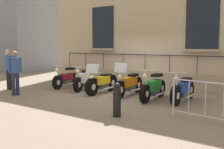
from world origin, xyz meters
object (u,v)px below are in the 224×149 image
object	(u,v)px
motorcycle_white	(84,80)
motorcycle_yellow	(102,83)
motorcycle_blue	(183,90)
motorcycle_orange	(129,84)
bollard	(117,100)
crowd_barrier	(214,101)
pedestrian_walking	(15,70)
pedestrian_standing	(8,67)
motorcycle_green	(153,88)
motorcycle_maroon	(67,78)

from	to	relation	value
motorcycle_white	motorcycle_yellow	xyz separation A→B (m)	(0.16, 1.13, -0.00)
motorcycle_blue	motorcycle_orange	bearing A→B (deg)	-89.61
bollard	motorcycle_white	bearing A→B (deg)	-126.88
motorcycle_white	motorcycle_yellow	size ratio (longest dim) A/B	0.87
motorcycle_blue	bollard	xyz separation A→B (m)	(2.88, -0.73, 0.05)
motorcycle_orange	bollard	size ratio (longest dim) A/B	2.29
motorcycle_yellow	crowd_barrier	distance (m)	5.24
motorcycle_orange	pedestrian_walking	world-z (taller)	pedestrian_walking
motorcycle_orange	pedestrian_walking	bearing A→B (deg)	-54.32
motorcycle_white	bollard	size ratio (longest dim) A/B	1.96
pedestrian_standing	motorcycle_yellow	bearing A→B (deg)	113.69
motorcycle_orange	pedestrian_standing	size ratio (longest dim) A/B	1.21
motorcycle_white	motorcycle_green	size ratio (longest dim) A/B	0.89
motorcycle_blue	pedestrian_walking	bearing A→B (deg)	-65.75
motorcycle_white	motorcycle_orange	xyz separation A→B (m)	(-0.07, 2.29, 0.01)
motorcycle_green	pedestrian_standing	size ratio (longest dim) A/B	1.17
motorcycle_green	motorcycle_yellow	bearing A→B (deg)	-88.58
motorcycle_green	motorcycle_white	bearing A→B (deg)	-91.78
motorcycle_orange	motorcycle_green	xyz separation A→B (m)	(0.18, 1.13, -0.02)
motorcycle_yellow	crowd_barrier	size ratio (longest dim) A/B	0.91
motorcycle_maroon	motorcycle_white	distance (m)	1.12
motorcycle_yellow	motorcycle_white	bearing A→B (deg)	-98.20
motorcycle_green	motorcycle_orange	bearing A→B (deg)	-98.95
motorcycle_blue	motorcycle_yellow	bearing A→B (deg)	-85.68
motorcycle_yellow	pedestrian_walking	world-z (taller)	pedestrian_walking
motorcycle_blue	crowd_barrier	world-z (taller)	motorcycle_blue
motorcycle_green	pedestrian_walking	distance (m)	5.32
motorcycle_white	crowd_barrier	xyz separation A→B (m)	(1.97, 6.05, 0.14)
pedestrian_walking	motorcycle_white	bearing A→B (deg)	152.61
motorcycle_blue	pedestrian_standing	distance (m)	7.44
motorcycle_green	pedestrian_walking	xyz separation A→B (m)	(2.39, -4.71, 0.56)
motorcycle_orange	pedestrian_walking	size ratio (longest dim) A/B	1.23
motorcycle_yellow	bollard	xyz separation A→B (m)	(2.63, 2.58, 0.04)
motorcycle_yellow	motorcycle_blue	size ratio (longest dim) A/B	1.02
motorcycle_maroon	pedestrian_standing	bearing A→B (deg)	-39.92
motorcycle_white	motorcycle_green	distance (m)	3.42
motorcycle_green	bollard	size ratio (longest dim) A/B	2.21
motorcycle_yellow	pedestrian_walking	bearing A→B (deg)	-46.11
motorcycle_yellow	motorcycle_blue	distance (m)	3.32
motorcycle_maroon	motorcycle_orange	distance (m)	3.40
motorcycle_orange	motorcycle_blue	bearing A→B (deg)	90.39
motorcycle_orange	motorcycle_green	size ratio (longest dim) A/B	1.04
motorcycle_white	motorcycle_blue	bearing A→B (deg)	91.12
motorcycle_white	crowd_barrier	size ratio (longest dim) A/B	0.79
bollard	crowd_barrier	bearing A→B (deg)	109.43
motorcycle_green	motorcycle_blue	xyz separation A→B (m)	(-0.19, 1.02, -0.01)
motorcycle_orange	motorcycle_green	world-z (taller)	motorcycle_orange
crowd_barrier	pedestrian_standing	size ratio (longest dim) A/B	1.31
motorcycle_maroon	motorcycle_blue	bearing A→B (deg)	90.24
motorcycle_green	crowd_barrier	bearing A→B (deg)	54.70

